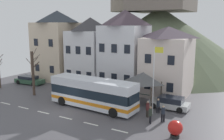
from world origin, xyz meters
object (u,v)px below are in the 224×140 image
object	(u,v)px
parked_car_02	(169,103)
flagpole	(154,76)
transit_bus	(93,94)
parked_car_00	(29,80)
bus_shelter	(143,78)
pedestrian_03	(158,105)
townhouse_02	(125,50)
parked_car_01	(76,86)
townhouse_03	(167,61)
townhouse_00	(58,45)
pedestrian_00	(148,109)
pedestrian_02	(163,113)
bare_tree_01	(33,73)
townhouse_01	(91,51)
public_bench	(145,94)
pedestrian_01	(150,114)
harbour_buoy	(175,128)
hilltop_castle	(158,35)

from	to	relation	value
parked_car_02	flagpole	world-z (taller)	flagpole
transit_bus	parked_car_00	size ratio (longest dim) A/B	2.19
bus_shelter	pedestrian_03	size ratio (longest dim) A/B	2.38
townhouse_02	flagpole	bearing A→B (deg)	-46.71
parked_car_01	flagpole	size ratio (longest dim) A/B	0.62
townhouse_03	parked_car_00	world-z (taller)	townhouse_03
townhouse_02	townhouse_00	bearing A→B (deg)	178.23
parked_car_01	pedestrian_00	bearing A→B (deg)	-21.48
pedestrian_02	bare_tree_01	xyz separation A→B (m)	(-17.33, 0.37, 2.09)
townhouse_01	parked_car_02	xyz separation A→B (m)	(14.02, -5.40, -4.37)
townhouse_01	public_bench	bearing A→B (deg)	-15.65
pedestrian_02	pedestrian_00	bearing A→B (deg)	166.08
townhouse_03	transit_bus	distance (m)	11.07
bus_shelter	public_bench	xyz separation A→B (m)	(-0.62, 2.24, -2.54)
parked_car_00	pedestrian_01	bearing A→B (deg)	-17.88
bus_shelter	flagpole	xyz separation A→B (m)	(2.34, -2.80, 1.02)
townhouse_03	parked_car_01	size ratio (longest dim) A/B	2.04
townhouse_01	flagpole	size ratio (longest dim) A/B	1.45
townhouse_00	flagpole	distance (m)	21.43
pedestrian_00	harbour_buoy	world-z (taller)	pedestrian_00
bus_shelter	harbour_buoy	world-z (taller)	bus_shelter
townhouse_01	townhouse_02	size ratio (longest dim) A/B	0.91
townhouse_00	townhouse_02	bearing A→B (deg)	-1.77
townhouse_00	parked_car_01	distance (m)	10.30
bare_tree_01	parked_car_02	bearing A→B (deg)	12.16
pedestrian_02	flagpole	world-z (taller)	flagpole
hilltop_castle	flagpole	distance (m)	27.07
townhouse_02	transit_bus	xyz separation A→B (m)	(0.85, -9.17, -3.87)
townhouse_01	harbour_buoy	xyz separation A→B (m)	(16.51, -12.02, -4.22)
harbour_buoy	townhouse_01	bearing A→B (deg)	143.93
flagpole	townhouse_01	bearing A→B (deg)	148.99
parked_car_02	harbour_buoy	xyz separation A→B (m)	(2.48, -6.62, 0.14)
townhouse_02	pedestrian_00	distance (m)	12.18
parked_car_01	pedestrian_01	size ratio (longest dim) A/B	2.60
pedestrian_03	bare_tree_01	world-z (taller)	bare_tree_01
pedestrian_03	flagpole	bearing A→B (deg)	-117.28
townhouse_03	flagpole	world-z (taller)	townhouse_03
parked_car_01	public_bench	xyz separation A→B (m)	(9.30, 1.96, -0.20)
townhouse_03	flagpole	xyz separation A→B (m)	(1.18, -7.90, -0.36)
townhouse_01	public_bench	world-z (taller)	townhouse_01
townhouse_03	parked_car_02	bearing A→B (deg)	-68.78
townhouse_01	flagpole	world-z (taller)	townhouse_01
parked_car_01	townhouse_00	bearing A→B (deg)	143.79
hilltop_castle	pedestrian_03	xyz separation A→B (m)	(8.95, -24.91, -6.02)
parked_car_02	public_bench	xyz separation A→B (m)	(-3.88, 2.56, -0.19)
parked_car_02	bare_tree_01	distance (m)	17.27
pedestrian_00	pedestrian_02	xyz separation A→B (m)	(1.70, -0.42, -0.04)
townhouse_01	townhouse_03	xyz separation A→B (m)	(11.92, 0.02, -0.64)
pedestrian_02	townhouse_02	bearing A→B (deg)	133.64
bare_tree_01	parked_car_01	bearing A→B (deg)	49.80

